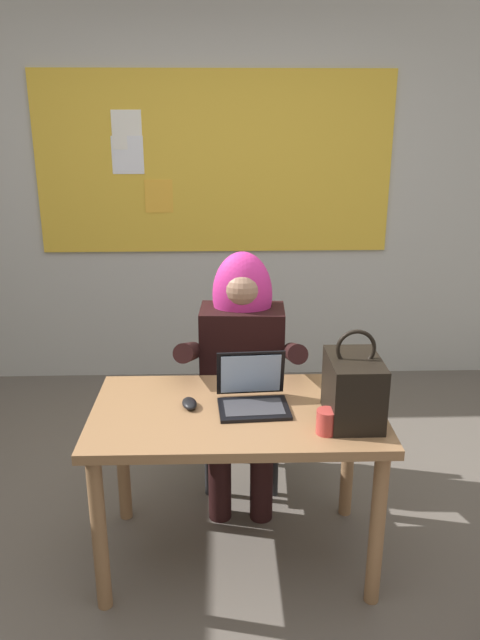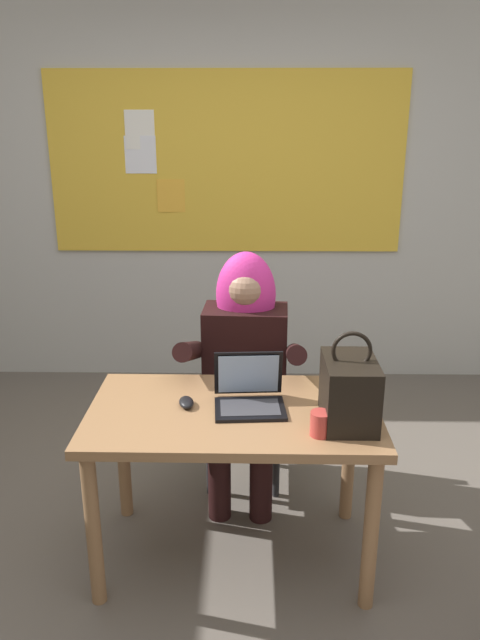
% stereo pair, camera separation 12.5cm
% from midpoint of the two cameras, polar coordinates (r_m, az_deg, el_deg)
% --- Properties ---
extents(ground_plane, '(24.00, 24.00, 0.00)m').
position_cam_midpoint_polar(ground_plane, '(2.92, -3.48, -21.30)').
color(ground_plane, '#5B544C').
extents(wall_back_bulletin, '(6.57, 2.23, 2.85)m').
position_cam_midpoint_polar(wall_back_bulletin, '(4.34, -3.16, 12.84)').
color(wall_back_bulletin, '#B2B2AD').
rests_on(wall_back_bulletin, ground).
extents(desk_main, '(1.20, 0.70, 0.72)m').
position_cam_midpoint_polar(desk_main, '(2.59, -1.67, -10.32)').
color(desk_main, '#8E6642').
rests_on(desk_main, ground).
extents(chair_at_desk, '(0.44, 0.44, 0.88)m').
position_cam_midpoint_polar(chair_at_desk, '(3.28, -0.85, -6.29)').
color(chair_at_desk, black).
rests_on(chair_at_desk, ground).
extents(person_costumed, '(0.61, 0.63, 1.23)m').
position_cam_midpoint_polar(person_costumed, '(3.07, -0.98, -3.40)').
color(person_costumed, black).
rests_on(person_costumed, ground).
extents(laptop, '(0.30, 0.27, 0.22)m').
position_cam_midpoint_polar(laptop, '(2.55, -0.23, -6.96)').
color(laptop, black).
rests_on(laptop, desk_main).
extents(computer_mouse, '(0.08, 0.11, 0.03)m').
position_cam_midpoint_polar(computer_mouse, '(2.57, -6.11, -7.73)').
color(computer_mouse, black).
rests_on(computer_mouse, desk_main).
extents(handbag, '(0.20, 0.30, 0.38)m').
position_cam_midpoint_polar(handbag, '(2.44, 9.05, -6.29)').
color(handbag, black).
rests_on(handbag, desk_main).
extents(coffee_mug, '(0.08, 0.08, 0.09)m').
position_cam_midpoint_polar(coffee_mug, '(2.36, 6.54, -9.39)').
color(coffee_mug, '#B23833').
rests_on(coffee_mug, desk_main).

